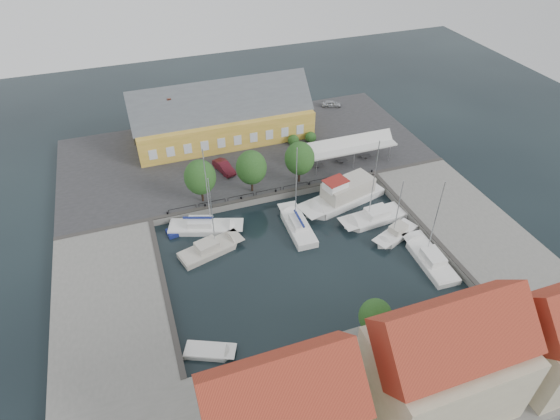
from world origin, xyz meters
The scene contains 21 objects.
ground centered at (0.00, 0.00, 0.00)m, with size 140.00×140.00×0.00m, color black.
north_quay centered at (0.00, 23.00, 0.50)m, with size 56.00×26.00×1.00m, color #2D2D30.
west_quay centered at (-22.00, -2.00, 0.50)m, with size 12.00×24.00×1.00m, color slate.
east_quay centered at (22.00, -2.00, 0.50)m, with size 12.00×24.00×1.00m, color slate.
south_bank centered at (0.00, -21.00, 0.50)m, with size 56.00×14.00×1.00m, color slate.
quay_edge_fittings centered at (0.02, 4.75, 1.06)m, with size 56.00×24.72×0.40m.
warehouse centered at (-2.60, 28.36, 4.43)m, with size 28.56×14.00×9.55m.
tent_canopy centered at (14.00, 14.50, 3.68)m, with size 14.00×4.00×2.83m.
quay_trees centered at (-2.00, 12.00, 4.88)m, with size 18.20×4.20×6.30m.
car_silver centered at (19.45, 32.64, 1.60)m, with size 1.41×3.50×1.19m, color #AEB2B7.
car_red centered at (-4.49, 18.14, 1.74)m, with size 1.57×4.51×1.49m, color #55131D.
center_sailboat centered at (1.45, 3.31, 0.36)m, with size 2.87×8.97×12.20m.
trawler centered at (9.59, 6.67, 1.02)m, with size 13.32×6.85×5.00m.
east_boat_a centered at (11.67, 1.71, 0.26)m, with size 9.35×3.74×12.79m.
east_boat_b centered at (12.67, -2.21, 0.26)m, with size 7.02×4.58×9.47m.
east_boat_c centered at (14.15, -7.59, 0.26)m, with size 3.32×9.33×11.62m.
west_boat_a centered at (-9.97, 7.23, 0.27)m, with size 9.88×5.68×12.61m.
west_boat_b centered at (-10.18, 2.86, 0.26)m, with size 8.45×4.88×11.09m.
launch_sw centered at (-13.44, -11.29, 0.09)m, with size 5.33×3.78×0.98m.
launch_nw centered at (-12.66, 7.85, 0.09)m, with size 4.44×2.35×0.88m.
townhouses centered at (1.93, -23.24, 5.82)m, with size 36.30×8.50×12.00m.
Camera 1 is at (-15.98, -39.39, 39.30)m, focal length 30.00 mm.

